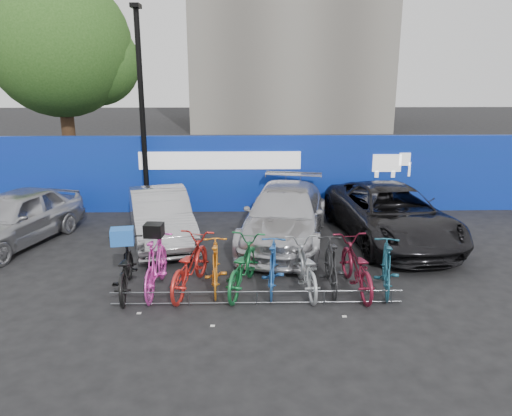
{
  "coord_description": "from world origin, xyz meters",
  "views": [
    {
      "loc": [
        -0.19,
        -9.34,
        4.39
      ],
      "look_at": [
        0.04,
        2.0,
        1.21
      ],
      "focal_mm": 35.0,
      "sensor_mm": 36.0,
      "label": 1
    }
  ],
  "objects_px": {
    "car_2": "(285,215)",
    "bike_5": "(273,266)",
    "car_0": "(14,218)",
    "tree": "(67,49)",
    "bike_8": "(356,266)",
    "bike_2": "(189,265)",
    "bike_4": "(242,266)",
    "lamppost": "(142,109)",
    "bike_1": "(156,264)",
    "bike_9": "(386,266)",
    "car_3": "(391,214)",
    "bike_rack": "(257,297)",
    "bike_6": "(305,267)",
    "car_1": "(160,216)",
    "bike_0": "(125,268)",
    "bike_7": "(331,265)",
    "bike_3": "(215,265)"
  },
  "relations": [
    {
      "from": "car_2",
      "to": "bike_5",
      "type": "height_order",
      "value": "car_2"
    },
    {
      "from": "car_0",
      "to": "bike_5",
      "type": "distance_m",
      "value": 7.11
    },
    {
      "from": "tree",
      "to": "bike_8",
      "type": "xyz_separation_m",
      "value": [
        8.8,
        -10.04,
        -4.54
      ]
    },
    {
      "from": "bike_2",
      "to": "bike_4",
      "type": "bearing_deg",
      "value": -167.98
    },
    {
      "from": "lamppost",
      "to": "tree",
      "type": "bearing_deg",
      "value": 127.51
    },
    {
      "from": "bike_4",
      "to": "bike_8",
      "type": "relative_size",
      "value": 1.01
    },
    {
      "from": "bike_1",
      "to": "bike_9",
      "type": "xyz_separation_m",
      "value": [
        4.67,
        -0.06,
        -0.06
      ]
    },
    {
      "from": "lamppost",
      "to": "car_3",
      "type": "xyz_separation_m",
      "value": [
        6.79,
        -2.29,
        -2.55
      ]
    },
    {
      "from": "lamppost",
      "to": "bike_rack",
      "type": "relative_size",
      "value": 1.09
    },
    {
      "from": "bike_1",
      "to": "bike_6",
      "type": "bearing_deg",
      "value": -177.97
    },
    {
      "from": "car_0",
      "to": "bike_1",
      "type": "height_order",
      "value": "car_0"
    },
    {
      "from": "car_1",
      "to": "bike_1",
      "type": "height_order",
      "value": "car_1"
    },
    {
      "from": "bike_5",
      "to": "bike_1",
      "type": "bearing_deg",
      "value": 5.6
    },
    {
      "from": "bike_rack",
      "to": "car_1",
      "type": "height_order",
      "value": "car_1"
    },
    {
      "from": "tree",
      "to": "car_3",
      "type": "relative_size",
      "value": 1.51
    },
    {
      "from": "car_3",
      "to": "car_0",
      "type": "bearing_deg",
      "value": 174.3
    },
    {
      "from": "bike_0",
      "to": "bike_2",
      "type": "xyz_separation_m",
      "value": [
        1.29,
        0.09,
        0.03
      ]
    },
    {
      "from": "bike_1",
      "to": "bike_7",
      "type": "relative_size",
      "value": 1.11
    },
    {
      "from": "car_3",
      "to": "bike_8",
      "type": "xyz_separation_m",
      "value": [
        -1.57,
        -3.09,
        -0.19
      ]
    },
    {
      "from": "bike_0",
      "to": "bike_2",
      "type": "height_order",
      "value": "bike_2"
    },
    {
      "from": "car_0",
      "to": "bike_7",
      "type": "relative_size",
      "value": 2.36
    },
    {
      "from": "bike_6",
      "to": "bike_9",
      "type": "distance_m",
      "value": 1.65
    },
    {
      "from": "bike_rack",
      "to": "bike_4",
      "type": "xyz_separation_m",
      "value": [
        -0.28,
        0.69,
        0.37
      ]
    },
    {
      "from": "lamppost",
      "to": "bike_2",
      "type": "relative_size",
      "value": 2.92
    },
    {
      "from": "car_1",
      "to": "bike_4",
      "type": "distance_m",
      "value": 3.75
    },
    {
      "from": "car_1",
      "to": "bike_5",
      "type": "distance_m",
      "value": 4.15
    },
    {
      "from": "bike_rack",
      "to": "bike_7",
      "type": "relative_size",
      "value": 3.17
    },
    {
      "from": "lamppost",
      "to": "car_2",
      "type": "xyz_separation_m",
      "value": [
        4.01,
        -2.32,
        -2.56
      ]
    },
    {
      "from": "car_2",
      "to": "bike_8",
      "type": "xyz_separation_m",
      "value": [
        1.21,
        -3.06,
        -0.18
      ]
    },
    {
      "from": "bike_1",
      "to": "bike_6",
      "type": "distance_m",
      "value": 3.02
    },
    {
      "from": "bike_0",
      "to": "bike_1",
      "type": "bearing_deg",
      "value": 176.71
    },
    {
      "from": "bike_4",
      "to": "bike_5",
      "type": "distance_m",
      "value": 0.62
    },
    {
      "from": "car_1",
      "to": "bike_8",
      "type": "bearing_deg",
      "value": -50.67
    },
    {
      "from": "tree",
      "to": "car_3",
      "type": "bearing_deg",
      "value": -33.85
    },
    {
      "from": "bike_5",
      "to": "bike_7",
      "type": "bearing_deg",
      "value": -172.95
    },
    {
      "from": "bike_9",
      "to": "bike_rack",
      "type": "bearing_deg",
      "value": 24.91
    },
    {
      "from": "bike_rack",
      "to": "bike_0",
      "type": "distance_m",
      "value": 2.74
    },
    {
      "from": "car_3",
      "to": "bike_8",
      "type": "relative_size",
      "value": 2.55
    },
    {
      "from": "car_3",
      "to": "bike_8",
      "type": "height_order",
      "value": "car_3"
    },
    {
      "from": "tree",
      "to": "bike_6",
      "type": "relative_size",
      "value": 4.04
    },
    {
      "from": "car_2",
      "to": "bike_8",
      "type": "bearing_deg",
      "value": -57.76
    },
    {
      "from": "bike_0",
      "to": "bike_9",
      "type": "height_order",
      "value": "bike_9"
    },
    {
      "from": "bike_9",
      "to": "bike_4",
      "type": "bearing_deg",
      "value": 10.36
    },
    {
      "from": "car_0",
      "to": "car_1",
      "type": "bearing_deg",
      "value": 19.96
    },
    {
      "from": "bike_3",
      "to": "bike_7",
      "type": "height_order",
      "value": "bike_7"
    },
    {
      "from": "bike_0",
      "to": "bike_4",
      "type": "xyz_separation_m",
      "value": [
        2.36,
        0.06,
        0.01
      ]
    },
    {
      "from": "car_3",
      "to": "bike_1",
      "type": "xyz_separation_m",
      "value": [
        -5.61,
        -3.03,
        -0.13
      ]
    },
    {
      "from": "bike_5",
      "to": "bike_4",
      "type": "bearing_deg",
      "value": 4.66
    },
    {
      "from": "car_2",
      "to": "bike_0",
      "type": "xyz_separation_m",
      "value": [
        -3.46,
        -3.05,
        -0.19
      ]
    },
    {
      "from": "bike_1",
      "to": "bike_4",
      "type": "bearing_deg",
      "value": -176.92
    }
  ]
}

